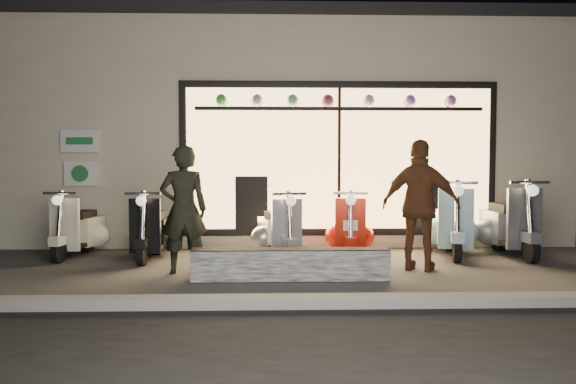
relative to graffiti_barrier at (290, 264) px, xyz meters
name	(u,v)px	position (x,y,z in m)	size (l,w,h in m)	color
ground	(298,270)	(0.12, 0.65, -0.20)	(40.00, 40.00, 0.00)	#383533
kerb	(307,302)	(0.12, -1.35, -0.14)	(40.00, 0.25, 0.12)	slate
shop_building	(287,135)	(0.13, 5.63, 1.90)	(10.20, 6.23, 4.20)	beige
graffiti_barrier	(290,264)	(0.00, 0.00, 0.00)	(2.48, 0.28, 0.40)	black
scooter_silver	(278,232)	(-0.14, 1.70, 0.21)	(0.68, 1.42, 1.01)	black
scooter_red	(350,230)	(1.01, 1.82, 0.21)	(0.56, 1.42, 1.01)	black
scooter_black	(153,231)	(-2.09, 1.78, 0.21)	(0.46, 1.41, 1.01)	black
scooter_cream	(81,230)	(-3.30, 2.03, 0.20)	(0.55, 1.41, 1.01)	black
scooter_blue	(452,225)	(2.70, 1.98, 0.26)	(0.75, 1.63, 1.16)	black
scooter_grey	(507,225)	(3.58, 1.92, 0.27)	(0.52, 1.61, 1.16)	black
man	(184,209)	(-1.41, 0.51, 0.66)	(0.63, 0.41, 1.71)	black
woman	(421,205)	(1.81, 0.59, 0.70)	(1.06, 0.44, 1.80)	brown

